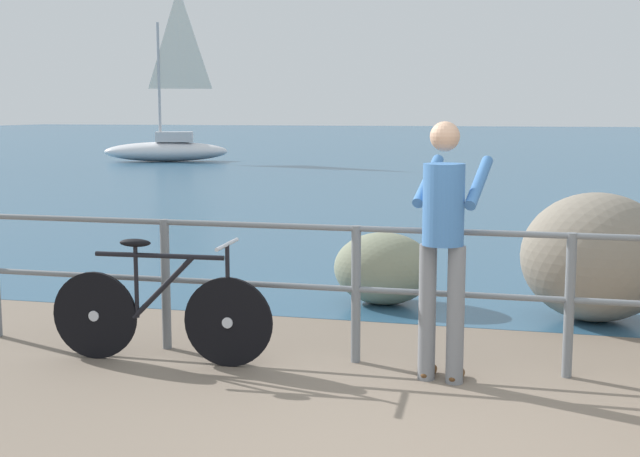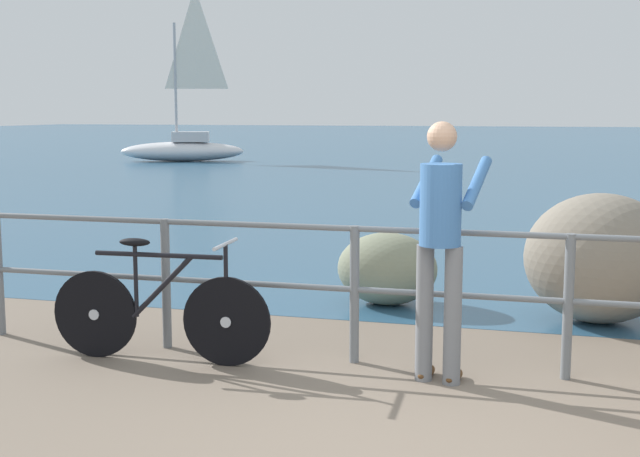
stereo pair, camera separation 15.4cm
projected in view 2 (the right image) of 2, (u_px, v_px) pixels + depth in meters
name	position (u px, v px, depth m)	size (l,w,h in m)	color
ground_plane	(527.00, 179.00, 23.50)	(120.00, 120.00, 0.10)	#756656
sea_surface	(540.00, 141.00, 50.25)	(120.00, 90.00, 0.01)	#2D5675
promenade_railing	(458.00, 283.00, 6.00)	(7.60, 0.07, 1.02)	slate
bicycle	(160.00, 310.00, 6.26)	(1.70, 0.48, 0.92)	black
person_at_railing	(441.00, 239.00, 5.71)	(0.52, 0.67, 1.78)	slate
breakwater_boulder_main	(600.00, 258.00, 7.39)	(1.31, 1.08, 1.14)	gray
breakwater_boulder_left	(387.00, 269.00, 8.10)	(0.96, 0.75, 0.69)	gray
sailboat	(184.00, 142.00, 30.57)	(4.58, 2.67, 6.16)	white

